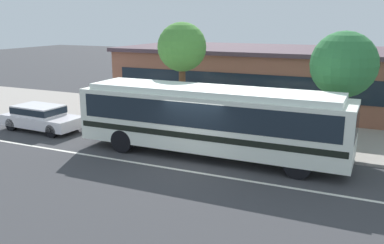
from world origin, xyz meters
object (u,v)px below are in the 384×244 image
sedan_behind_bus (41,116)px  street_tree_mid_block (344,65)px  street_tree_near_stop (182,48)px  bus_stop_sign (315,117)px  pedestrian_waiting_near_sign (200,111)px  transit_bus (211,117)px

sedan_behind_bus → street_tree_mid_block: (14.23, 3.11, 2.96)m
street_tree_near_stop → sedan_behind_bus: bearing=-154.3°
bus_stop_sign → street_tree_mid_block: bearing=60.5°
pedestrian_waiting_near_sign → bus_stop_sign: bearing=-12.0°
transit_bus → street_tree_mid_block: (4.72, 3.37, 2.01)m
bus_stop_sign → pedestrian_waiting_near_sign: bearing=168.0°
pedestrian_waiting_near_sign → street_tree_mid_block: 7.02m
street_tree_near_stop → pedestrian_waiting_near_sign: bearing=-14.9°
transit_bus → pedestrian_waiting_near_sign: size_ratio=6.44×
sedan_behind_bus → street_tree_near_stop: bearing=25.7°
pedestrian_waiting_near_sign → street_tree_near_stop: 3.25m
bus_stop_sign → sedan_behind_bus: bearing=-173.0°
bus_stop_sign → street_tree_near_stop: (-6.84, 1.52, 2.53)m
sedan_behind_bus → street_tree_mid_block: bearing=12.3°
transit_bus → sedan_behind_bus: (-9.50, 0.26, -0.95)m
bus_stop_sign → street_tree_near_stop: bearing=167.5°
street_tree_near_stop → bus_stop_sign: bearing=-12.5°
street_tree_near_stop → street_tree_mid_block: street_tree_near_stop is taller
pedestrian_waiting_near_sign → street_tree_mid_block: (6.54, 0.25, 2.53)m
sedan_behind_bus → pedestrian_waiting_near_sign: (7.69, 2.85, 0.43)m
sedan_behind_bus → pedestrian_waiting_near_sign: pedestrian_waiting_near_sign is taller
bus_stop_sign → street_tree_mid_block: street_tree_mid_block is taller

